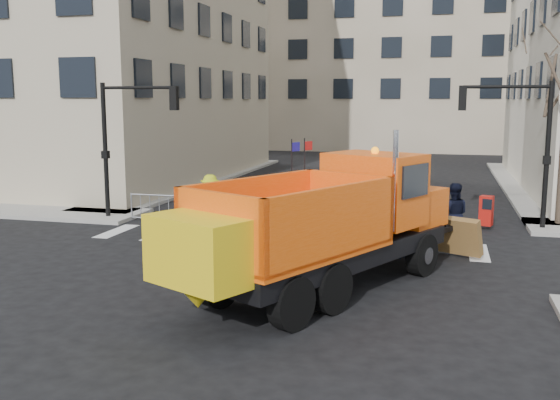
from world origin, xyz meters
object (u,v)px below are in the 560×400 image
(worker, at_px, (210,200))
(cop_b, at_px, (453,214))
(plow_truck, at_px, (323,222))
(cop_c, at_px, (402,232))
(cop_a, at_px, (385,220))
(newspaper_box, at_px, (486,211))

(worker, bearing_deg, cop_b, -19.62)
(plow_truck, relative_size, cop_c, 6.45)
(plow_truck, relative_size, cop_b, 5.05)
(worker, bearing_deg, cop_a, -33.06)
(cop_c, bearing_deg, cop_a, -107.11)
(cop_a, bearing_deg, cop_b, -142.69)
(plow_truck, xyz_separation_m, cop_b, (3.14, 6.11, -0.74))
(cop_b, distance_m, worker, 8.65)
(cop_b, bearing_deg, plow_truck, 62.57)
(cop_a, bearing_deg, plow_truck, 78.16)
(plow_truck, xyz_separation_m, worker, (-5.49, 6.56, -0.69))
(cop_c, xyz_separation_m, worker, (-7.15, 2.59, 0.28))
(plow_truck, distance_m, newspaper_box, 10.13)
(plow_truck, distance_m, cop_b, 6.91)
(plow_truck, bearing_deg, cop_a, 13.30)
(plow_truck, relative_size, worker, 5.55)
(cop_a, bearing_deg, newspaper_box, -124.92)
(cop_a, relative_size, cop_c, 1.26)
(plow_truck, xyz_separation_m, newspaper_box, (4.36, 9.08, -1.07))
(cop_a, relative_size, cop_b, 0.99)
(plow_truck, height_order, cop_c, plow_truck)
(plow_truck, distance_m, cop_a, 4.81)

